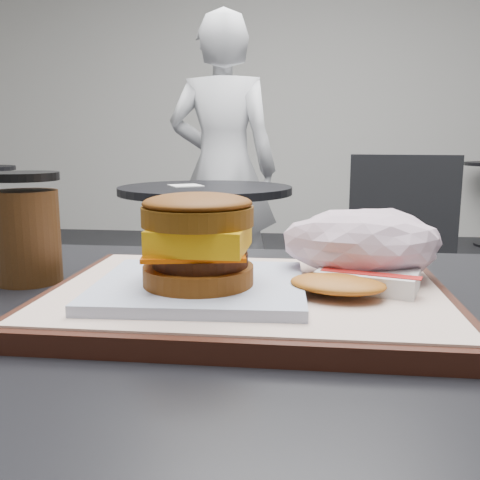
% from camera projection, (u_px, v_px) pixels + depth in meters
% --- Properties ---
extents(serving_tray, '(0.38, 0.28, 0.02)m').
position_uv_depth(serving_tray, '(248.00, 297.00, 0.51)').
color(serving_tray, black).
rests_on(serving_tray, customer_table).
extents(breakfast_sandwich, '(0.20, 0.18, 0.09)m').
position_uv_depth(breakfast_sandwich, '(199.00, 251.00, 0.48)').
color(breakfast_sandwich, silver).
rests_on(breakfast_sandwich, serving_tray).
extents(hash_brown, '(0.13, 0.11, 0.02)m').
position_uv_depth(hash_brown, '(355.00, 281.00, 0.49)').
color(hash_brown, white).
rests_on(hash_brown, serving_tray).
extents(crumpled_wrapper, '(0.16, 0.12, 0.07)m').
position_uv_depth(crumpled_wrapper, '(362.00, 243.00, 0.55)').
color(crumpled_wrapper, silver).
rests_on(crumpled_wrapper, serving_tray).
extents(coffee_cup, '(0.08, 0.08, 0.12)m').
position_uv_depth(coffee_cup, '(27.00, 231.00, 0.60)').
color(coffee_cup, '#3B210E').
rests_on(coffee_cup, customer_table).
extents(neighbor_table, '(0.70, 0.70, 0.75)m').
position_uv_depth(neighbor_table, '(206.00, 235.00, 2.19)').
color(neighbor_table, black).
rests_on(neighbor_table, ground).
extents(napkin, '(0.16, 0.16, 0.00)m').
position_uv_depth(napkin, '(186.00, 186.00, 2.17)').
color(napkin, white).
rests_on(napkin, neighbor_table).
extents(neighbor_chair, '(0.64, 0.50, 0.88)m').
position_uv_depth(neighbor_chair, '(368.00, 252.00, 2.06)').
color(neighbor_chair, '#ADADB2').
rests_on(neighbor_chair, ground).
extents(patron, '(0.59, 0.40, 1.57)m').
position_uv_depth(patron, '(223.00, 170.00, 2.81)').
color(patron, silver).
rests_on(patron, ground).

